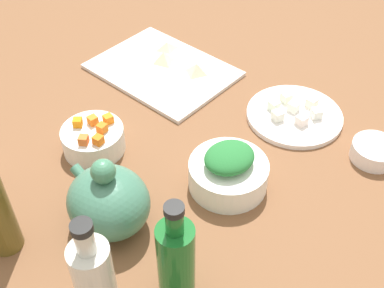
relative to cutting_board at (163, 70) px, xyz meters
The scene contains 26 objects.
tabletop 33.41cm from the cutting_board, 145.32° to the left, with size 190.00×190.00×3.00cm, color brown.
cutting_board is the anchor object (origin of this frame).
plate_tofu 35.92cm from the cutting_board, 168.29° to the right, with size 21.79×21.79×1.20cm, color white.
bowl_greens 41.76cm from the cutting_board, 152.40° to the left, with size 15.53×15.53×5.67cm, color white.
bowl_carrots 31.59cm from the cutting_board, 107.43° to the left, with size 13.09×13.09×5.32cm, color white.
bowl_small_side 55.21cm from the cutting_board, behind, with size 9.63×9.63×3.61cm, color white.
teapot 49.31cm from the cutting_board, 123.60° to the left, with size 16.84×14.22×16.08cm.
bottle_0 67.39cm from the cutting_board, 126.71° to the left, with size 6.05×6.05×22.96cm.
bottle_2 63.15cm from the cutting_board, 136.95° to the left, with size 5.89×5.89×21.54cm.
carrot_cube_0 31.50cm from the cutting_board, 111.61° to the left, with size 1.80×1.80×1.80cm, color orange.
carrot_cube_1 32.21cm from the cutting_board, 101.50° to the left, with size 1.80×1.80×1.80cm, color orange.
carrot_cube_2 34.94cm from the cutting_board, 113.31° to the left, with size 1.80×1.80×1.80cm, color orange.
carrot_cube_3 36.00cm from the cutting_board, 108.84° to the left, with size 1.80×1.80×1.80cm, color orange.
carrot_cube_4 28.55cm from the cutting_board, 111.32° to the left, with size 1.80×1.80×1.80cm, color orange.
carrot_cube_5 30.18cm from the cutting_board, 105.82° to the left, with size 1.80×1.80×1.80cm, color orange.
chopped_greens_mound 42.28cm from the cutting_board, 152.40° to the left, with size 10.12×8.70×3.71cm, color #256F32.
tofu_cube_0 35.24cm from the cutting_board, 166.96° to the right, with size 2.20×2.20×2.20cm, color white.
tofu_cube_1 38.69cm from the cutting_board, behind, with size 2.20×2.20×2.20cm, color white.
tofu_cube_2 38.49cm from the cutting_board, 161.82° to the right, with size 2.20×2.20×2.20cm, color white.
tofu_cube_3 32.61cm from the cutting_board, 162.63° to the right, with size 2.20×2.20×2.20cm, color white.
tofu_cube_4 33.62cm from the cutting_board, behind, with size 2.20×2.20×2.20cm, color silver.
tofu_cube_5 31.24cm from the cutting_board, behind, with size 2.20×2.20×2.20cm, color white.
tofu_cube_6 40.53cm from the cutting_board, 166.67° to the right, with size 2.20×2.20×2.20cm, color white.
dumpling_0 9.13cm from the cutting_board, 52.75° to the right, with size 4.47×3.81×2.25cm, color beige.
dumpling_1 3.60cm from the cutting_board, 51.76° to the right, with size 4.88×4.50×2.83cm, color beige.
dumpling_2 9.04cm from the cutting_board, 150.72° to the right, with size 4.64×4.44×2.73cm, color beige.
Camera 1 is at (-48.44, 53.29, 75.60)cm, focal length 45.94 mm.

